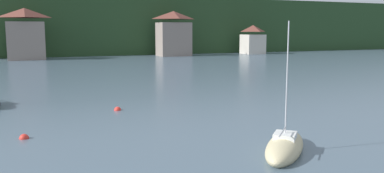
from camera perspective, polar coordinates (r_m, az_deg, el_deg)
wooded_hillside at (r=122.12m, az=-25.20°, el=7.30°), size 352.00×58.47×24.55m
shore_building_west at (r=83.78m, az=-22.52°, el=6.80°), size 7.06×5.45×9.82m
shore_building_westcentral at (r=89.23m, az=-2.62°, el=7.41°), size 7.18×5.20×9.77m
shore_building_central at (r=97.86m, az=8.62°, el=6.55°), size 4.94×4.67×6.82m
sailboat_near_2 at (r=19.30m, az=13.01°, el=-8.32°), size 4.65×4.73×6.35m
mooring_buoy_near at (r=29.04m, az=-10.50°, el=-3.33°), size 0.51×0.51×0.51m
mooring_buoy_far at (r=22.98m, az=-22.70°, el=-6.82°), size 0.50×0.50×0.50m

